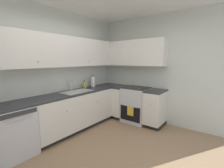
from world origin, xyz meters
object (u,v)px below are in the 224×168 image
at_px(oven_range, 136,104).
at_px(soap_bottle, 85,85).
at_px(dishwasher, 13,132).
at_px(paper_towel_roll, 93,82).

distance_m(oven_range, soap_bottle, 1.44).
xyz_separation_m(dishwasher, paper_towel_roll, (2.08, 0.16, 0.59)).
xyz_separation_m(soap_bottle, paper_towel_roll, (0.29, -0.02, 0.05)).
relative_size(soap_bottle, paper_towel_roll, 0.61).
distance_m(oven_range, paper_towel_roll, 1.31).
bearing_deg(dishwasher, oven_range, -18.69).
height_order(dishwasher, oven_range, oven_range).
height_order(dishwasher, soap_bottle, soap_bottle).
height_order(soap_bottle, paper_towel_roll, paper_towel_roll).
distance_m(dishwasher, soap_bottle, 1.88).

